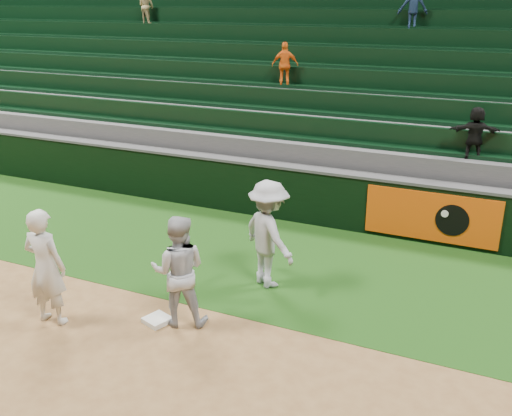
# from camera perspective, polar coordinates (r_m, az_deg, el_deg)

# --- Properties ---
(ground) EXTENTS (70.00, 70.00, 0.00)m
(ground) POSITION_cam_1_polar(r_m,az_deg,el_deg) (8.71, -8.84, -12.52)
(ground) COLOR brown
(ground) RESTS_ON ground
(foul_grass) EXTENTS (36.00, 4.20, 0.01)m
(foul_grass) POSITION_cam_1_polar(r_m,az_deg,el_deg) (11.01, -0.38, -4.90)
(foul_grass) COLOR #14380E
(foul_grass) RESTS_ON ground
(first_base) EXTENTS (0.45, 0.45, 0.08)m
(first_base) POSITION_cam_1_polar(r_m,az_deg,el_deg) (9.04, -9.85, -10.98)
(first_base) COLOR white
(first_base) RESTS_ON ground
(first_baseman) EXTENTS (0.70, 0.49, 1.84)m
(first_baseman) POSITION_cam_1_polar(r_m,az_deg,el_deg) (9.08, -20.30, -5.56)
(first_baseman) COLOR silver
(first_baseman) RESTS_ON ground
(baserunner) EXTENTS (1.03, 0.93, 1.74)m
(baserunner) POSITION_cam_1_polar(r_m,az_deg,el_deg) (8.60, -7.73, -6.24)
(baserunner) COLOR #ACAFB7
(baserunner) RESTS_ON ground
(base_coach) EXTENTS (1.39, 1.24, 1.87)m
(base_coach) POSITION_cam_1_polar(r_m,az_deg,el_deg) (9.60, 1.27, -2.64)
(base_coach) COLOR #A4A8B2
(base_coach) RESTS_ON foul_grass
(field_wall) EXTENTS (36.00, 0.45, 1.25)m
(field_wall) POSITION_cam_1_polar(r_m,az_deg,el_deg) (12.65, 3.88, 1.53)
(field_wall) COLOR black
(field_wall) RESTS_ON ground
(stadium_seating) EXTENTS (36.00, 5.95, 5.10)m
(stadium_seating) POSITION_cam_1_polar(r_m,az_deg,el_deg) (15.87, 8.75, 9.17)
(stadium_seating) COLOR #3E3E41
(stadium_seating) RESTS_ON ground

